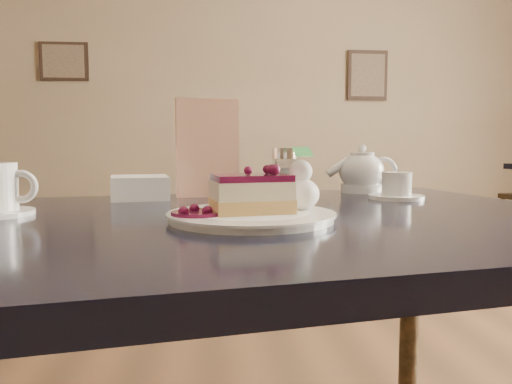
{
  "coord_description": "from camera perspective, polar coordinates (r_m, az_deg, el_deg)",
  "views": [
    {
      "loc": [
        -0.02,
        -0.57,
        0.83
      ],
      "look_at": [
        0.04,
        0.09,
        0.77
      ],
      "focal_mm": 35.0,
      "sensor_mm": 36.0,
      "label": 1
    }
  ],
  "objects": [
    {
      "name": "main_table",
      "position": [
        0.81,
        -1.42,
        -8.09
      ],
      "size": [
        1.26,
        0.95,
        0.72
      ],
      "rotation": [
        0.0,
        0.0,
        0.17
      ],
      "color": "black",
      "rests_on": "ground"
    },
    {
      "name": "dessert_plate",
      "position": [
        0.75,
        -0.54,
        -2.85
      ],
      "size": [
        0.24,
        0.24,
        0.01
      ],
      "primitive_type": "cylinder",
      "color": "white",
      "rests_on": "main_table"
    },
    {
      "name": "cheesecake_slice",
      "position": [
        0.74,
        -0.55,
        -0.22
      ],
      "size": [
        0.13,
        0.1,
        0.06
      ],
      "rotation": [
        0.0,
        0.0,
        0.17
      ],
      "color": "#E8BF68",
      "rests_on": "dessert_plate"
    },
    {
      "name": "whipped_cream",
      "position": [
        0.78,
        5.1,
        -0.21
      ],
      "size": [
        0.06,
        0.06,
        0.05
      ],
      "color": "white",
      "rests_on": "dessert_plate"
    },
    {
      "name": "berry_sauce",
      "position": [
        0.72,
        -6.7,
        -2.43
      ],
      "size": [
        0.08,
        0.08,
        0.01
      ],
      "primitive_type": "cylinder",
      "color": "#4A0521",
      "rests_on": "dessert_plate"
    },
    {
      "name": "tea_set",
      "position": [
        1.18,
        12.67,
        1.83
      ],
      "size": [
        0.19,
        0.25,
        0.1
      ],
      "color": "white",
      "rests_on": "main_table"
    },
    {
      "name": "menu_card",
      "position": [
        1.09,
        -5.56,
        5.02
      ],
      "size": [
        0.14,
        0.05,
        0.21
      ],
      "primitive_type": "cube",
      "rotation": [
        0.0,
        0.0,
        0.17
      ],
      "color": "white",
      "rests_on": "main_table"
    },
    {
      "name": "sugar_shaker",
      "position": [
        1.12,
        3.3,
        2.43
      ],
      "size": [
        0.06,
        0.06,
        0.11
      ],
      "color": "white",
      "rests_on": "main_table"
    },
    {
      "name": "napkin_stack",
      "position": [
        1.07,
        -13.17,
        0.51
      ],
      "size": [
        0.13,
        0.13,
        0.05
      ],
      "primitive_type": "cube",
      "rotation": [
        0.0,
        0.0,
        0.17
      ],
      "color": "white",
      "rests_on": "main_table"
    }
  ]
}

